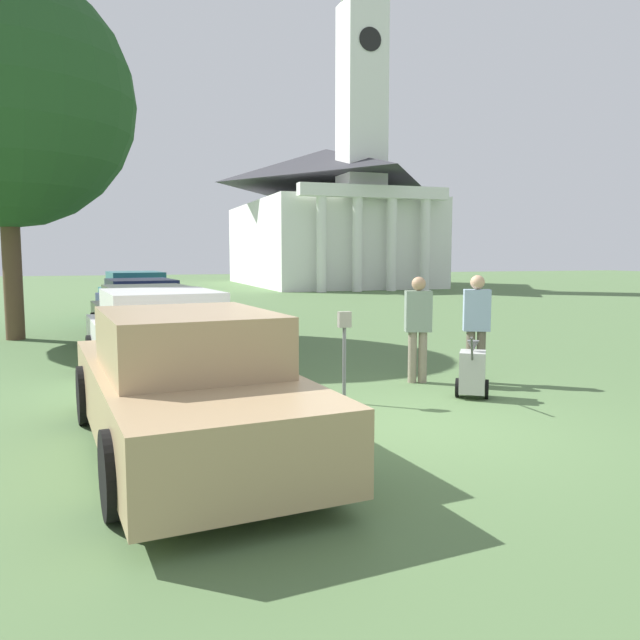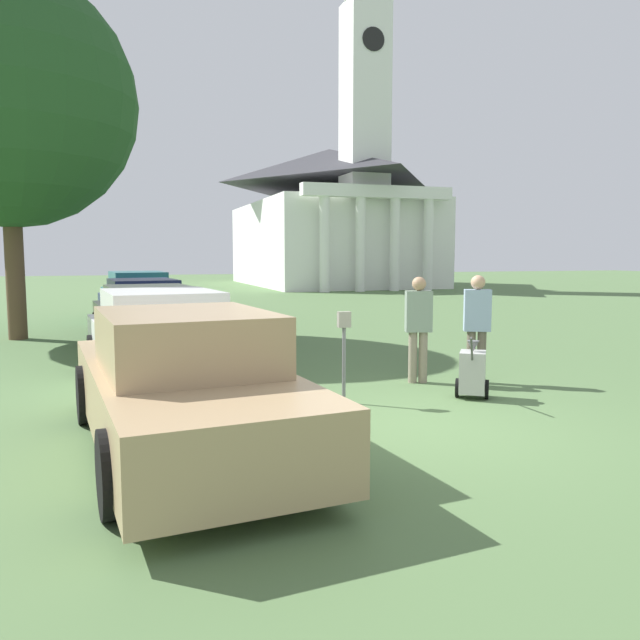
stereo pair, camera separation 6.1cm
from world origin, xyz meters
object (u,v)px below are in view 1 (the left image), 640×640
parked_car_navy (140,308)px  parking_meter (344,339)px  church (328,209)px  equipment_cart (472,372)px  person_supervisor (477,322)px  parked_car_tan (185,387)px  person_worker (418,323)px  parked_car_teal (135,298)px  parked_car_sage (147,320)px  parked_car_white (160,342)px

parked_car_navy → parking_meter: bearing=-80.8°
church → equipment_cart: bearing=-105.8°
person_supervisor → church: size_ratio=0.08×
parked_car_tan → parked_car_navy: 10.20m
person_worker → church: size_ratio=0.07×
parked_car_teal → person_worker: person_worker is taller
parked_car_teal → equipment_cart: size_ratio=5.32×
parked_car_tan → parked_car_sage: 7.11m
parked_car_sage → church: (13.59, 27.05, 4.49)m
person_supervisor → parked_car_tan: bearing=48.7°
person_worker → person_supervisor: (0.90, -0.30, 0.02)m
parked_car_white → parking_meter: bearing=-46.4°
parked_car_teal → church: (13.59, 20.23, 4.46)m
parked_car_teal → parking_meter: 12.67m
parked_car_sage → person_supervisor: 7.00m
parked_car_navy → church: bearing=54.5°
parked_car_sage → parked_car_tan: bearing=-95.9°
equipment_cart → parked_car_teal: bearing=142.6°
parked_car_teal → church: bearing=50.2°
parked_car_tan → person_worker: 4.68m
parked_car_navy → person_worker: size_ratio=2.98×
parked_car_tan → parking_meter: bearing=26.1°
parked_car_navy → parking_meter: 9.05m
parked_car_teal → parking_meter: parked_car_teal is taller
person_worker → equipment_cart: (0.24, -1.25, -0.60)m
person_worker → equipment_cart: size_ratio=1.73×
parked_car_white → church: church is taller
parked_car_white → parked_car_navy: size_ratio=0.98×
parked_car_sage → church: bearing=57.4°
parked_car_white → parked_car_sage: size_ratio=0.97×
person_supervisor → church: church is taller
parked_car_white → parked_car_sage: bearing=84.1°
parking_meter → person_worker: size_ratio=0.75×
parked_car_white → parking_meter: size_ratio=3.88×
parked_car_teal → church: 24.78m
parked_car_navy → person_supervisor: size_ratio=2.94×
parked_car_sage → parking_meter: 6.12m
parked_car_teal → person_worker: (3.99, -11.51, 0.27)m
parked_car_tan → person_supervisor: size_ratio=2.91×
parked_car_white → parked_car_sage: 3.63m
equipment_cart → person_worker: bearing=135.3°
person_worker → person_supervisor: person_supervisor is taller
parked_car_white → parking_meter: 3.10m
church → person_supervisor: bearing=-105.2°
equipment_cart → church: church is taller
parking_meter → parked_car_white: bearing=139.6°
parked_car_white → person_worker: person_worker is taller
parking_meter → parked_car_sage: bearing=112.7°
parked_car_tan → parked_car_teal: 13.92m
parked_car_tan → parked_car_navy: (-0.00, 10.20, -0.00)m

